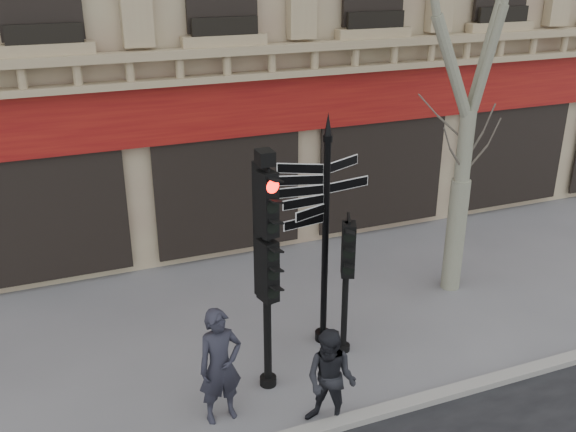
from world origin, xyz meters
name	(u,v)px	position (x,y,z in m)	size (l,w,h in m)	color
ground	(313,372)	(0.00, 0.00, 0.00)	(80.00, 80.00, 0.00)	#59595D
kerb	(350,421)	(0.00, -1.40, 0.06)	(80.00, 0.25, 0.12)	gray
fingerpost	(326,194)	(0.58, 0.88, 2.92)	(1.85, 1.85, 4.35)	black
traffic_signal_main	(266,245)	(-0.84, -0.01, 2.60)	(0.52, 0.42, 4.11)	black
traffic_signal_secondary	(346,263)	(0.78, 0.42, 1.78)	(0.51, 0.45, 2.55)	black
pedestrian_a	(220,366)	(-1.79, -0.52, 0.96)	(0.70, 0.46, 1.92)	#21212C
pedestrian_b	(331,380)	(-0.30, -1.30, 0.83)	(0.81, 0.63, 1.66)	black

